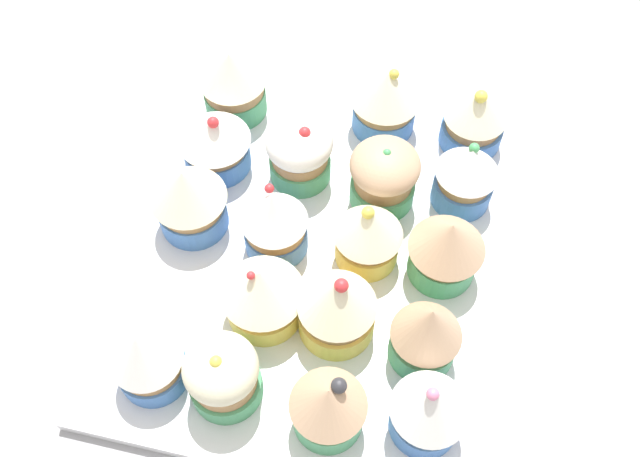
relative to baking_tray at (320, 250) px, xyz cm
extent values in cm
cube|color=#9E9EA3|center=(0.00, 0.00, -2.10)|extent=(180.00, 180.00, 3.00)
cube|color=silver|center=(0.00, 0.00, 0.00)|extent=(39.50, 32.37, 1.20)
cylinder|color=#477AC6|center=(-13.67, -11.05, 1.87)|extent=(5.22, 5.22, 2.55)
cylinder|color=#AD7F51|center=(-13.67, -11.05, 3.91)|extent=(4.78, 4.78, 1.53)
cone|color=white|center=(-13.67, -11.05, 6.54)|extent=(5.78, 5.78, 3.72)
sphere|color=pink|center=(-13.82, -10.82, 8.27)|extent=(0.90, 0.90, 0.90)
cylinder|color=#4C9E6B|center=(-7.88, -10.02, 1.97)|extent=(5.26, 5.26, 2.74)
cylinder|color=#AD7F51|center=(-7.88, -10.02, 3.87)|extent=(4.64, 4.64, 1.04)
cone|color=tan|center=(-7.88, -10.02, 6.37)|extent=(5.52, 5.52, 3.96)
cylinder|color=#4C9E6B|center=(0.02, -10.56, 2.00)|extent=(5.71, 5.71, 2.79)
cylinder|color=#AD7F51|center=(0.02, -10.56, 3.90)|extent=(5.43, 5.43, 1.02)
cone|color=tan|center=(0.02, -10.56, 6.10)|extent=(6.37, 6.37, 3.37)
cylinder|color=#477AC6|center=(7.73, -11.32, 1.93)|extent=(5.32, 5.32, 2.65)
cylinder|color=#AD7F51|center=(7.73, -11.32, 3.97)|extent=(4.73, 4.73, 1.43)
cone|color=white|center=(7.73, -11.32, 6.16)|extent=(5.56, 5.56, 2.96)
sphere|color=#4CB266|center=(8.16, -11.36, 7.51)|extent=(0.91, 0.91, 0.91)
cylinder|color=#477AC6|center=(14.67, -11.40, 1.72)|extent=(5.84, 5.84, 2.24)
cylinder|color=#AD7F51|center=(14.67, -11.40, 3.51)|extent=(5.17, 5.17, 1.35)
cone|color=#F4EDC6|center=(14.67, -11.40, 5.75)|extent=(5.91, 5.91, 3.12)
sphere|color=#EAD64C|center=(14.37, -11.37, 7.13)|extent=(1.18, 1.18, 1.18)
cylinder|color=#4C9E6B|center=(-14.84, -3.94, 1.93)|extent=(5.33, 5.33, 2.67)
cylinder|color=#AD7F51|center=(-14.84, -3.94, 3.83)|extent=(4.74, 4.74, 1.11)
cone|color=tan|center=(-14.84, -3.94, 5.87)|extent=(5.76, 5.76, 2.98)
sphere|color=#333338|center=(-14.26, -4.54, 7.19)|extent=(1.15, 1.15, 1.15)
cylinder|color=#EFC651|center=(-7.08, -2.95, 1.89)|extent=(6.18, 6.18, 2.57)
cylinder|color=#AD7F51|center=(-7.08, -2.95, 3.87)|extent=(5.57, 5.57, 1.40)
cone|color=#F4EDC6|center=(-7.08, -2.95, 6.45)|extent=(6.29, 6.29, 3.76)
sphere|color=red|center=(-7.17, -3.21, 8.17)|extent=(1.10, 1.10, 1.10)
cylinder|color=#EFC651|center=(0.32, -4.09, 1.85)|extent=(5.39, 5.39, 2.50)
cylinder|color=#AD7F51|center=(0.32, -4.09, 3.64)|extent=(4.89, 4.89, 1.08)
cone|color=#F4EDC6|center=(0.32, -4.09, 5.85)|extent=(5.81, 5.81, 3.34)
sphere|color=#EAD64C|center=(0.20, -3.89, 7.36)|extent=(1.07, 1.07, 1.07)
cylinder|color=#4C9E6B|center=(6.30, -4.31, 1.78)|extent=(5.79, 5.79, 2.35)
cylinder|color=#AD7F51|center=(6.30, -4.31, 3.68)|extent=(5.20, 5.20, 1.47)
ellipsoid|color=tan|center=(6.30, -4.31, 5.46)|extent=(6.17, 6.17, 3.46)
sphere|color=#4CB266|center=(6.42, -4.32, 7.08)|extent=(0.73, 0.73, 0.73)
cylinder|color=#477AC6|center=(14.71, -2.96, 1.91)|extent=(5.97, 5.97, 2.61)
cylinder|color=#AD7F51|center=(14.71, -2.96, 3.85)|extent=(5.70, 5.70, 1.28)
cone|color=#F4EDC6|center=(14.71, -2.96, 6.10)|extent=(6.65, 6.65, 3.20)
sphere|color=#EAD64C|center=(14.92, -3.45, 7.56)|extent=(0.94, 0.94, 0.94)
cylinder|color=#4C9E6B|center=(-14.22, 4.19, 1.73)|extent=(5.61, 5.61, 2.26)
cylinder|color=#AD7F51|center=(-14.22, 4.19, 3.50)|extent=(5.03, 5.03, 1.29)
ellipsoid|color=#F4EDC6|center=(-14.22, 4.19, 5.36)|extent=(5.63, 5.63, 4.05)
sphere|color=#EAD64C|center=(-14.47, 4.22, 7.25)|extent=(0.93, 0.93, 0.93)
cylinder|color=#EFC651|center=(-7.18, 3.02, 1.78)|extent=(6.18, 6.18, 2.36)
cylinder|color=#AD7F51|center=(-7.18, 3.02, 3.61)|extent=(5.56, 5.56, 1.30)
cone|color=#F4EDC6|center=(-7.18, 3.02, 5.92)|extent=(6.75, 6.75, 3.31)
sphere|color=red|center=(-7.48, 3.62, 7.47)|extent=(0.67, 0.67, 0.67)
cylinder|color=#477AC6|center=(-0.65, 3.73, 1.86)|extent=(5.46, 5.46, 2.51)
cylinder|color=#AD7F51|center=(-0.65, 3.73, 3.84)|extent=(5.12, 5.12, 1.46)
cone|color=white|center=(-0.65, 3.73, 6.44)|extent=(5.65, 5.65, 3.73)
sphere|color=red|center=(-0.33, 4.12, 8.19)|extent=(0.79, 0.79, 0.79)
cylinder|color=#4C9E6B|center=(7.23, 3.50, 1.77)|extent=(5.62, 5.62, 2.34)
cylinder|color=#AD7F51|center=(7.23, 3.50, 3.53)|extent=(5.12, 5.12, 1.18)
ellipsoid|color=white|center=(7.23, 3.50, 5.31)|extent=(6.02, 6.02, 3.96)
sphere|color=red|center=(6.98, 2.91, 7.13)|extent=(1.06, 1.06, 1.06)
cylinder|color=#477AC6|center=(-14.28, 10.09, 1.74)|extent=(5.50, 5.50, 2.28)
cylinder|color=#AD7F51|center=(-14.28, 10.09, 3.58)|extent=(5.06, 5.06, 1.40)
cone|color=white|center=(-14.28, 10.09, 6.12)|extent=(5.60, 5.60, 3.70)
cylinder|color=#477AC6|center=(-0.07, 11.43, 1.87)|extent=(6.01, 6.01, 2.55)
cylinder|color=#AD7F51|center=(-0.07, 11.43, 3.87)|extent=(5.62, 5.62, 1.43)
cone|color=#F4EDC6|center=(-0.07, 11.43, 6.32)|extent=(6.61, 6.61, 3.48)
cylinder|color=#477AC6|center=(6.77, 11.30, 1.84)|extent=(6.11, 6.11, 2.48)
cylinder|color=#AD7F51|center=(6.77, 11.30, 3.63)|extent=(5.74, 5.74, 1.09)
cone|color=white|center=(6.77, 11.30, 5.70)|extent=(6.65, 6.65, 3.05)
sphere|color=red|center=(6.39, 10.89, 7.07)|extent=(1.04, 1.04, 1.04)
cylinder|color=#4C9E6B|center=(13.62, 11.52, 1.92)|extent=(5.99, 5.99, 2.63)
cylinder|color=#AD7F51|center=(13.62, 11.52, 3.95)|extent=(5.74, 5.74, 1.44)
cone|color=#F4EDC6|center=(13.62, 11.52, 6.34)|extent=(6.43, 6.43, 3.33)
camera|label=1|loc=(-30.51, -6.85, 54.30)|focal=39.84mm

